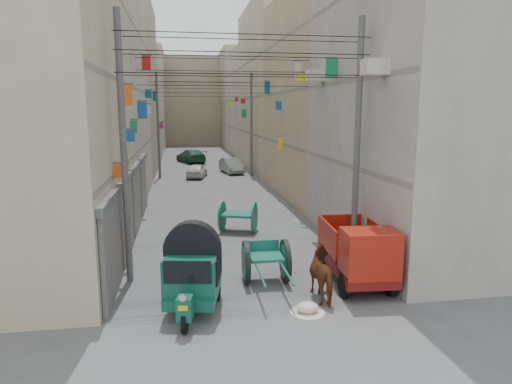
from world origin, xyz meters
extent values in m
plane|color=#4D4D50|center=(0.00, 0.00, 0.00)|extent=(140.00, 140.00, 0.00)
cube|color=slate|center=(-4.12, 8.00, 3.20)|extent=(0.25, 9.80, 0.18)
cube|color=slate|center=(-4.12, 8.00, 6.20)|extent=(0.25, 9.80, 0.18)
cube|color=#B9AC9F|center=(-8.00, 19.00, 6.00)|extent=(8.00, 12.00, 12.00)
cube|color=slate|center=(-4.12, 19.00, 3.20)|extent=(0.25, 11.76, 0.18)
cube|color=slate|center=(-4.12, 19.00, 6.20)|extent=(0.25, 11.76, 0.18)
cube|color=slate|center=(-4.12, 19.00, 9.20)|extent=(0.25, 11.76, 0.18)
cube|color=#A0997E|center=(-8.00, 32.00, 7.00)|extent=(8.00, 14.00, 14.00)
cube|color=slate|center=(-4.12, 32.00, 3.20)|extent=(0.25, 13.72, 0.18)
cube|color=slate|center=(-4.12, 32.00, 6.20)|extent=(0.25, 13.72, 0.18)
cube|color=slate|center=(-4.12, 32.00, 9.20)|extent=(0.25, 13.72, 0.18)
cube|color=#AAA49F|center=(-8.00, 46.00, 5.90)|extent=(8.00, 14.00, 11.80)
cube|color=slate|center=(-4.12, 46.00, 3.20)|extent=(0.25, 13.72, 0.18)
cube|color=slate|center=(-4.12, 46.00, 6.20)|extent=(0.25, 13.72, 0.18)
cube|color=slate|center=(-4.12, 46.00, 9.20)|extent=(0.25, 13.72, 0.18)
cube|color=tan|center=(-8.00, 59.00, 6.75)|extent=(8.00, 12.00, 13.50)
cube|color=slate|center=(-4.12, 59.00, 3.20)|extent=(0.25, 11.76, 0.18)
cube|color=slate|center=(-4.12, 59.00, 6.20)|extent=(0.25, 11.76, 0.18)
cube|color=slate|center=(-4.12, 59.00, 9.20)|extent=(0.25, 11.76, 0.18)
cube|color=#AAA49F|center=(8.00, 8.00, 6.50)|extent=(8.00, 10.00, 13.00)
cube|color=slate|center=(4.12, 8.00, 3.20)|extent=(0.25, 9.80, 0.18)
cube|color=slate|center=(4.12, 8.00, 6.20)|extent=(0.25, 9.80, 0.18)
cube|color=tan|center=(8.00, 19.00, 6.00)|extent=(8.00, 12.00, 12.00)
cube|color=slate|center=(4.12, 19.00, 3.20)|extent=(0.25, 11.76, 0.18)
cube|color=slate|center=(4.12, 19.00, 6.20)|extent=(0.25, 11.76, 0.18)
cube|color=slate|center=(4.12, 19.00, 9.20)|extent=(0.25, 11.76, 0.18)
cube|color=tan|center=(8.00, 32.00, 7.00)|extent=(8.00, 14.00, 14.00)
cube|color=slate|center=(4.12, 32.00, 3.20)|extent=(0.25, 13.72, 0.18)
cube|color=slate|center=(4.12, 32.00, 6.20)|extent=(0.25, 13.72, 0.18)
cube|color=slate|center=(4.12, 32.00, 9.20)|extent=(0.25, 13.72, 0.18)
cube|color=#B9AC9F|center=(8.00, 46.00, 5.90)|extent=(8.00, 14.00, 11.80)
cube|color=slate|center=(4.12, 46.00, 3.20)|extent=(0.25, 13.72, 0.18)
cube|color=slate|center=(4.12, 46.00, 6.20)|extent=(0.25, 13.72, 0.18)
cube|color=slate|center=(4.12, 46.00, 9.20)|extent=(0.25, 13.72, 0.18)
cube|color=#A0997E|center=(8.00, 59.00, 6.75)|extent=(8.00, 12.00, 13.50)
cube|color=slate|center=(4.12, 59.00, 3.20)|extent=(0.25, 11.76, 0.18)
cube|color=slate|center=(4.12, 59.00, 6.20)|extent=(0.25, 11.76, 0.18)
cube|color=slate|center=(4.12, 59.00, 9.20)|extent=(0.25, 11.76, 0.18)
cube|color=#A0997E|center=(0.00, 66.00, 6.50)|extent=(22.00, 10.00, 13.00)
cube|color=#4E4D53|center=(-3.92, 4.80, 1.30)|extent=(0.12, 3.00, 2.60)
cube|color=#4F4F51|center=(-3.90, 4.80, 2.75)|extent=(0.18, 3.20, 0.25)
cube|color=#4E4D53|center=(-3.92, 8.50, 1.30)|extent=(0.12, 3.00, 2.60)
cube|color=#4F4F51|center=(-3.90, 8.50, 2.75)|extent=(0.18, 3.20, 0.25)
cube|color=#4E4D53|center=(-3.92, 12.20, 1.30)|extent=(0.12, 3.00, 2.60)
cube|color=#4F4F51|center=(-3.90, 12.20, 2.75)|extent=(0.18, 3.20, 0.25)
cube|color=#4E4D53|center=(-3.92, 16.00, 1.30)|extent=(0.12, 3.00, 2.60)
cube|color=#4F4F51|center=(-3.90, 16.00, 2.75)|extent=(0.18, 3.20, 0.25)
cube|color=#AE1717|center=(3.81, 34.28, 5.98)|extent=(0.38, 0.08, 0.41)
cube|color=#AE1717|center=(-3.86, 41.61, 3.62)|extent=(0.27, 0.08, 0.71)
cube|color=orange|center=(-3.78, 6.43, 3.35)|extent=(0.44, 0.08, 0.42)
cube|color=#1856A8|center=(-3.77, 15.80, 5.17)|extent=(0.45, 0.08, 0.84)
cube|color=yellow|center=(3.79, 44.88, 5.91)|extent=(0.41, 0.08, 0.59)
cube|color=#1856A8|center=(-3.81, 9.76, 4.24)|extent=(0.38, 0.08, 0.44)
cube|color=#18854F|center=(3.78, 33.54, 4.85)|extent=(0.43, 0.08, 0.72)
cube|color=#AE1717|center=(3.86, 39.62, 6.25)|extent=(0.28, 0.08, 0.44)
cube|color=#AE1717|center=(-3.76, 20.00, 7.85)|extent=(0.48, 0.08, 0.84)
cube|color=#852482|center=(-3.85, 38.07, 3.67)|extent=(0.31, 0.08, 0.44)
cube|color=#1856A8|center=(3.82, 19.02, 5.41)|extent=(0.35, 0.08, 0.45)
cube|color=#0A5377|center=(3.83, 22.65, 6.65)|extent=(0.34, 0.08, 0.79)
cube|color=#18854F|center=(-3.86, 12.02, 4.50)|extent=(0.28, 0.08, 0.52)
cube|color=#0A5377|center=(-3.86, 29.62, 6.26)|extent=(0.28, 0.08, 0.74)
cube|color=yellow|center=(3.87, 18.51, 3.22)|extent=(0.26, 0.08, 0.80)
cube|color=#0A5377|center=(3.83, 9.37, 6.69)|extent=(0.34, 0.08, 0.55)
cube|color=orange|center=(-3.76, 8.55, 5.67)|extent=(0.47, 0.08, 0.67)
cube|color=#0A5377|center=(-3.80, 21.15, 6.14)|extent=(0.40, 0.08, 0.47)
cube|color=silver|center=(-3.84, 21.66, 5.24)|extent=(0.32, 0.08, 0.55)
cube|color=yellow|center=(3.76, 13.74, 6.73)|extent=(0.47, 0.08, 0.35)
cube|color=silver|center=(3.84, 14.58, 7.07)|extent=(0.32, 0.08, 0.89)
cube|color=#18854F|center=(3.78, 9.29, 6.73)|extent=(0.44, 0.08, 0.69)
cube|color=#18854F|center=(-4.06, 6.00, 3.00)|extent=(0.10, 3.20, 0.80)
cube|color=#1856A8|center=(-4.06, 15.00, 3.00)|extent=(0.10, 3.20, 0.80)
cube|color=yellow|center=(-4.06, 27.00, 3.00)|extent=(0.10, 3.20, 0.80)
cube|color=orange|center=(-4.06, 39.00, 3.00)|extent=(0.10, 3.20, 0.80)
cube|color=#AE1717|center=(4.06, 6.00, 3.00)|extent=(0.10, 3.20, 0.80)
cube|color=#852482|center=(4.06, 15.00, 3.00)|extent=(0.10, 3.20, 0.80)
cube|color=#1856A8|center=(4.06, 27.00, 3.00)|extent=(0.10, 3.20, 0.80)
cube|color=silver|center=(4.06, 39.00, 3.00)|extent=(0.10, 3.20, 0.80)
cube|color=beige|center=(3.65, 5.00, 6.40)|extent=(0.70, 0.55, 0.45)
cube|color=beige|center=(3.65, 11.00, 6.60)|extent=(0.70, 0.55, 0.45)
cylinder|color=#4F4F51|center=(-3.60, 6.00, 4.00)|extent=(0.20, 0.20, 8.00)
cylinder|color=#4F4F51|center=(3.60, 6.00, 4.00)|extent=(0.20, 0.20, 8.00)
cylinder|color=#4F4F51|center=(-3.60, 28.00, 4.00)|extent=(0.20, 0.20, 8.00)
cylinder|color=#4F4F51|center=(3.60, 28.00, 4.00)|extent=(0.20, 0.20, 8.00)
cylinder|color=black|center=(0.00, 5.50, 6.20)|extent=(7.40, 0.02, 0.02)
cylinder|color=black|center=(0.00, 5.50, 6.80)|extent=(7.40, 0.02, 0.02)
cylinder|color=black|center=(0.00, 5.50, 7.30)|extent=(7.40, 0.02, 0.02)
cylinder|color=black|center=(0.00, 6.50, 6.20)|extent=(7.40, 0.02, 0.02)
cylinder|color=black|center=(0.00, 6.50, 6.80)|extent=(7.40, 0.02, 0.02)
cylinder|color=black|center=(0.00, 6.50, 7.30)|extent=(7.40, 0.02, 0.02)
cylinder|color=black|center=(0.00, 12.00, 6.20)|extent=(7.40, 0.02, 0.02)
cylinder|color=black|center=(0.00, 12.00, 6.80)|extent=(7.40, 0.02, 0.02)
cylinder|color=black|center=(0.00, 12.00, 7.30)|extent=(7.40, 0.02, 0.02)
cylinder|color=black|center=(0.00, 20.00, 6.20)|extent=(7.40, 0.02, 0.02)
cylinder|color=black|center=(0.00, 20.00, 6.80)|extent=(7.40, 0.02, 0.02)
cylinder|color=black|center=(0.00, 20.00, 7.30)|extent=(7.40, 0.02, 0.02)
cylinder|color=black|center=(0.00, 28.00, 6.20)|extent=(7.40, 0.02, 0.02)
cylinder|color=black|center=(0.00, 28.00, 6.80)|extent=(7.40, 0.02, 0.02)
cylinder|color=black|center=(0.00, 28.00, 7.30)|extent=(7.40, 0.02, 0.02)
cylinder|color=black|center=(-1.97, 2.32, 0.28)|extent=(0.23, 0.58, 0.57)
cylinder|color=black|center=(-2.16, 4.32, 0.28)|extent=(0.23, 0.58, 0.57)
cylinder|color=black|center=(-1.06, 4.11, 0.28)|extent=(0.23, 0.58, 0.57)
cube|color=#0D4C39|center=(-1.72, 3.62, 0.49)|extent=(1.61, 2.13, 0.28)
cube|color=#0D4C39|center=(-1.96, 2.37, 0.61)|extent=(0.43, 0.52, 0.56)
cylinder|color=silver|center=(-2.00, 2.14, 0.97)|extent=(0.19, 0.08, 0.18)
cube|color=#ECB40D|center=(-2.00, 2.12, 0.71)|extent=(0.23, 0.07, 0.12)
cube|color=#0D4C39|center=(-1.71, 3.67, 1.07)|extent=(1.62, 1.94, 0.97)
cube|color=black|center=(-1.88, 2.80, 1.32)|extent=(1.16, 0.28, 0.56)
cube|color=black|center=(-2.37, 3.79, 1.17)|extent=(0.27, 1.21, 0.66)
cube|color=black|center=(-1.05, 3.54, 1.17)|extent=(0.27, 1.21, 0.66)
cube|color=white|center=(-1.88, 2.77, 0.56)|extent=(1.26, 0.28, 0.06)
cylinder|color=black|center=(-0.10, 5.22, 0.65)|extent=(0.17, 1.31, 1.30)
cylinder|color=#155D4B|center=(-0.10, 5.22, 0.65)|extent=(0.18, 1.02, 1.02)
cylinder|color=#4F4F51|center=(-0.10, 5.22, 0.65)|extent=(0.21, 0.17, 0.17)
cylinder|color=black|center=(1.11, 5.19, 0.65)|extent=(0.17, 1.31, 1.30)
cylinder|color=#155D4B|center=(1.11, 5.19, 0.65)|extent=(0.18, 1.02, 1.02)
cylinder|color=#4F4F51|center=(1.11, 5.19, 0.65)|extent=(0.21, 0.17, 0.17)
cylinder|color=#4F4F51|center=(0.50, 5.21, 0.65)|extent=(1.26, 0.10, 0.07)
cube|color=#155D4B|center=(0.50, 5.21, 0.82)|extent=(1.00, 1.04, 0.09)
cube|color=#155D4B|center=(0.51, 5.67, 1.02)|extent=(0.98, 0.09, 0.33)
cylinder|color=#155D4B|center=(0.11, 4.05, 0.74)|extent=(0.11, 2.14, 0.07)
cylinder|color=#155D4B|center=(0.85, 4.04, 0.74)|extent=(0.11, 2.14, 0.07)
cylinder|color=black|center=(2.45, 3.69, 0.34)|extent=(0.23, 0.69, 0.68)
cylinder|color=black|center=(2.61, 5.95, 0.34)|extent=(0.23, 0.69, 0.68)
cylinder|color=black|center=(3.79, 3.60, 0.34)|extent=(0.23, 0.69, 0.68)
cylinder|color=black|center=(3.95, 5.86, 0.34)|extent=(0.23, 0.69, 0.68)
cube|color=#620E0F|center=(3.20, 4.77, 0.57)|extent=(1.72, 3.50, 0.36)
cube|color=maroon|center=(3.12, 3.59, 1.29)|extent=(1.57, 1.18, 1.29)
cube|color=black|center=(3.09, 3.11, 1.39)|extent=(1.34, 0.15, 0.57)
cube|color=#620E0F|center=(3.24, 5.34, 0.85)|extent=(1.70, 2.37, 0.12)
cube|color=maroon|center=(2.49, 5.39, 1.29)|extent=(0.22, 2.27, 0.88)
cube|color=maroon|center=(3.99, 5.29, 1.29)|extent=(0.22, 2.27, 0.88)
cube|color=maroon|center=(3.31, 6.45, 1.29)|extent=(1.55, 0.17, 0.88)
cylinder|color=#155D4B|center=(-0.26, 11.37, 0.66)|extent=(0.51, 1.26, 1.32)
cylinder|color=#155D4B|center=(1.08, 10.89, 0.66)|extent=(0.51, 1.26, 1.32)
cube|color=#155D4B|center=(0.41, 11.13, 0.78)|extent=(1.57, 1.48, 0.10)
cylinder|color=#4F4F51|center=(0.41, 11.13, 0.66)|extent=(1.41, 0.58, 0.08)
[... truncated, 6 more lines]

